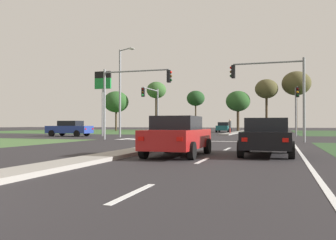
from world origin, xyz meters
name	(u,v)px	position (x,y,z in m)	size (l,w,h in m)	color
ground_plane	(212,138)	(0.00, 30.00, 0.00)	(200.00, 200.00, 0.00)	#282628
grass_verge_far_left	(96,131)	(-25.50, 54.50, 0.00)	(35.00, 35.00, 0.01)	#385B2D
median_island_near	(129,152)	(0.00, 11.00, 0.07)	(1.20, 22.00, 0.14)	gray
median_island_far	(240,132)	(0.00, 55.00, 0.07)	(1.20, 36.00, 0.14)	gray
lane_dash_near	(133,193)	(3.50, 3.22, 0.01)	(0.14, 2.00, 0.01)	silver
lane_dash_second	(202,161)	(3.50, 9.22, 0.01)	(0.14, 2.00, 0.01)	silver
lane_dash_third	(227,149)	(3.50, 15.22, 0.01)	(0.14, 2.00, 0.01)	silver
lane_dash_fourth	(240,143)	(3.50, 21.22, 0.01)	(0.14, 2.00, 0.01)	silver
edge_line_right	(303,156)	(6.85, 12.00, 0.01)	(0.14, 24.00, 0.01)	silver
stop_bar_near	(247,142)	(3.80, 23.00, 0.01)	(6.40, 0.50, 0.01)	silver
crosswalk_bar_near	(125,139)	(-6.40, 24.80, 0.01)	(0.70, 2.80, 0.01)	silver
crosswalk_bar_second	(138,139)	(-5.25, 24.80, 0.01)	(0.70, 2.80, 0.01)	silver
crosswalk_bar_third	(151,139)	(-4.10, 24.80, 0.01)	(0.70, 2.80, 0.01)	silver
crosswalk_bar_fourth	(164,139)	(-2.95, 24.80, 0.01)	(0.70, 2.80, 0.01)	silver
crosswalk_bar_fifth	(178,140)	(-1.80, 24.80, 0.01)	(0.70, 2.80, 0.01)	silver
crosswalk_bar_sixth	(192,140)	(-0.65, 24.80, 0.01)	(0.70, 2.80, 0.01)	silver
car_blue_near	(70,128)	(-14.66, 29.28, 0.81)	(4.62, 2.10, 1.59)	navy
car_teal_second	(224,127)	(-2.21, 51.99, 0.79)	(2.01, 4.30, 1.55)	#19565B
car_black_third	(267,136)	(5.52, 12.07, 0.76)	(2.01, 4.25, 1.48)	black
car_red_fourth	(178,136)	(2.20, 10.75, 0.79)	(2.01, 4.43, 1.55)	#A31919
traffic_signal_near_left	(129,90)	(-5.46, 23.40, 3.99)	(5.84, 0.32, 5.70)	gray
traffic_signal_far_right	(296,102)	(7.60, 35.13, 3.45)	(0.32, 3.94, 5.04)	gray
traffic_signal_far_left	(152,102)	(-7.60, 34.75, 3.72)	(0.32, 4.97, 5.36)	gray
traffic_signal_near_right	(276,84)	(5.76, 23.40, 4.04)	(5.16, 0.32, 5.84)	gray
street_lamp_second	(121,88)	(-8.41, 28.34, 4.72)	(2.03, 1.21, 8.38)	gray
pedestrian_at_median	(230,125)	(0.22, 40.88, 1.17)	(0.34, 0.34, 1.71)	maroon
fuel_price_totem	(103,89)	(-11.50, 30.51, 4.92)	(1.80, 0.24, 6.72)	silver
treeline_near	(116,102)	(-22.87, 57.21, 5.36)	(4.60, 4.60, 7.33)	#423323
treeline_second	(156,91)	(-15.70, 59.24, 7.40)	(3.59, 3.59, 9.07)	#423323
treeline_third	(196,99)	(-9.16, 63.02, 6.10)	(3.38, 3.38, 7.58)	#423323
treeline_fourth	(238,101)	(-0.70, 57.78, 5.07)	(4.03, 4.03, 6.83)	#423323
treeline_fifth	(266,89)	(3.86, 59.46, 7.12)	(3.80, 3.80, 8.82)	#423323
treeline_sixth	(296,84)	(8.69, 61.61, 8.17)	(4.82, 4.82, 10.24)	#423323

